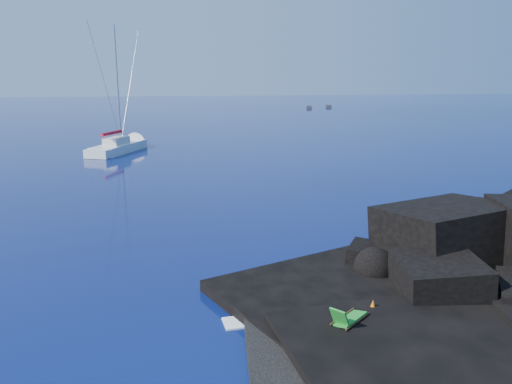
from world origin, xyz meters
TOP-DOWN VIEW (x-y plane):
  - ground at (0.00, 0.00)m, footprint 400.00×400.00m
  - beach at (4.50, 0.50)m, footprint 9.08×6.86m
  - surf_foam at (5.00, 5.00)m, footprint 10.00×8.00m
  - sailboat at (-7.49, 44.83)m, footprint 7.79×13.33m
  - deck_chair at (3.77, 1.12)m, footprint 1.63×1.52m
  - towel at (6.67, 0.58)m, footprint 2.19×1.20m
  - sunbather at (6.67, 0.58)m, footprint 1.77×0.59m
  - marker_cone at (4.92, 1.94)m, footprint 0.39×0.39m
  - distant_boat_a at (34.83, 115.10)m, footprint 2.56×4.66m
  - distant_boat_b at (41.17, 118.32)m, footprint 2.46×4.65m

SIDE VIEW (x-z plane):
  - ground at x=0.00m, z-range 0.00..0.00m
  - beach at x=4.50m, z-range -0.35..0.35m
  - surf_foam at x=5.00m, z-range -0.03..0.03m
  - sailboat at x=-7.49m, z-range -6.98..6.98m
  - distant_boat_a at x=34.83m, z-range -0.30..0.30m
  - distant_boat_b at x=41.17m, z-range -0.30..0.30m
  - towel at x=6.67m, z-range 0.35..0.41m
  - sunbather at x=6.67m, z-range 0.41..0.64m
  - marker_cone at x=4.92m, z-range 0.35..0.88m
  - deck_chair at x=3.77m, z-range 0.35..1.42m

